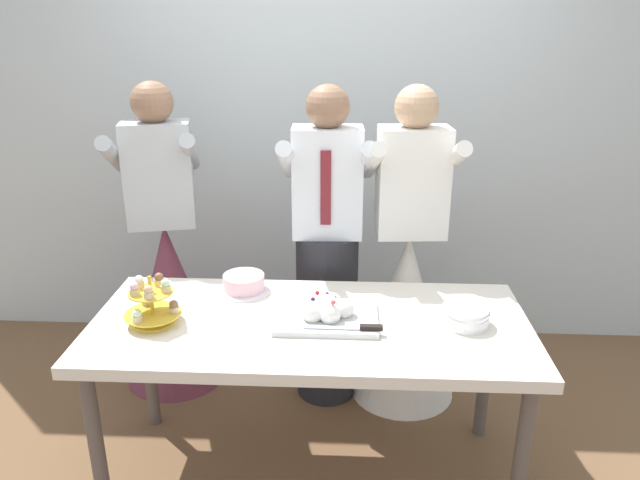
% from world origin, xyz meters
% --- Properties ---
extents(ground_plane, '(8.00, 8.00, 0.00)m').
position_xyz_m(ground_plane, '(0.00, 0.00, 0.00)').
color(ground_plane, brown).
extents(rear_wall, '(5.20, 0.10, 2.90)m').
position_xyz_m(rear_wall, '(0.00, 1.40, 1.45)').
color(rear_wall, silver).
rests_on(rear_wall, ground_plane).
extents(dessert_table, '(1.80, 0.80, 0.78)m').
position_xyz_m(dessert_table, '(0.00, 0.00, 0.70)').
color(dessert_table, silver).
rests_on(dessert_table, ground_plane).
extents(cupcake_stand, '(0.23, 0.23, 0.21)m').
position_xyz_m(cupcake_stand, '(-0.64, -0.05, 0.86)').
color(cupcake_stand, gold).
rests_on(cupcake_stand, dessert_table).
extents(main_cake_tray, '(0.44, 0.31, 0.13)m').
position_xyz_m(main_cake_tray, '(0.07, 0.01, 0.82)').
color(main_cake_tray, silver).
rests_on(main_cake_tray, dessert_table).
extents(plate_stack, '(0.19, 0.19, 0.08)m').
position_xyz_m(plate_stack, '(0.63, -0.00, 0.81)').
color(plate_stack, white).
rests_on(plate_stack, dessert_table).
extents(round_cake, '(0.24, 0.24, 0.08)m').
position_xyz_m(round_cake, '(-0.32, 0.27, 0.81)').
color(round_cake, white).
rests_on(round_cake, dessert_table).
extents(person_groom, '(0.47, 0.50, 1.66)m').
position_xyz_m(person_groom, '(0.05, 0.65, 0.75)').
color(person_groom, '#232328').
rests_on(person_groom, ground_plane).
extents(person_bride, '(0.56, 0.56, 1.66)m').
position_xyz_m(person_bride, '(0.46, 0.67, 0.58)').
color(person_bride, white).
rests_on(person_bride, ground_plane).
extents(person_guest, '(0.58, 0.57, 1.66)m').
position_xyz_m(person_guest, '(-0.82, 0.76, 0.58)').
color(person_guest, brown).
rests_on(person_guest, ground_plane).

